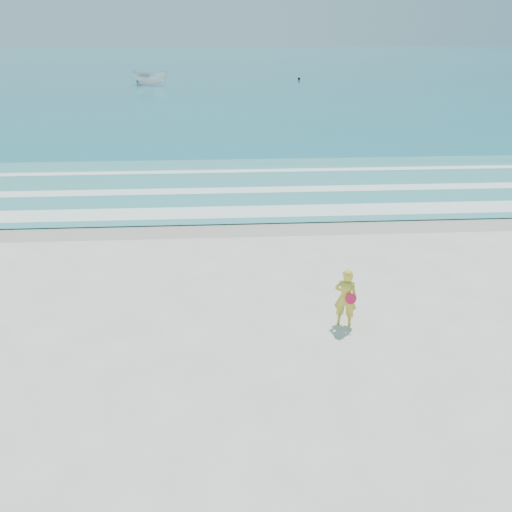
{
  "coord_description": "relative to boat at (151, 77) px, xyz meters",
  "views": [
    {
      "loc": [
        -0.51,
        -8.33,
        6.65
      ],
      "look_at": [
        0.24,
        4.0,
        1.0
      ],
      "focal_mm": 35.0,
      "sensor_mm": 36.0,
      "label": 1
    }
  ],
  "objects": [
    {
      "name": "woman",
      "position": [
        12.09,
        -57.5,
        -0.23
      ],
      "size": [
        0.64,
        0.53,
        1.51
      ],
      "color": "gold",
      "rests_on": "ground"
    },
    {
      "name": "wet_sand",
      "position": [
        9.8,
        -50.51,
        -0.98
      ],
      "size": [
        400.0,
        2.4,
        0.0
      ],
      "primitive_type": "cube",
      "color": "#B2A893",
      "rests_on": "ground"
    },
    {
      "name": "ocean",
      "position": [
        9.8,
        45.49,
        -0.96
      ],
      "size": [
        400.0,
        190.0,
        0.04
      ],
      "primitive_type": "cube",
      "color": "#19727F",
      "rests_on": "ground"
    },
    {
      "name": "foam_mid",
      "position": [
        9.8,
        -46.31,
        -0.93
      ],
      "size": [
        400.0,
        0.9,
        0.01
      ],
      "primitive_type": "cube",
      "color": "white",
      "rests_on": "shallow"
    },
    {
      "name": "ground",
      "position": [
        9.8,
        -59.51,
        -0.98
      ],
      "size": [
        400.0,
        400.0,
        0.0
      ],
      "primitive_type": "plane",
      "color": "silver",
      "rests_on": "ground"
    },
    {
      "name": "foam_near",
      "position": [
        9.8,
        -49.21,
        -0.93
      ],
      "size": [
        400.0,
        1.4,
        0.01
      ],
      "primitive_type": "cube",
      "color": "white",
      "rests_on": "shallow"
    },
    {
      "name": "foam_far",
      "position": [
        9.8,
        -43.01,
        -0.93
      ],
      "size": [
        400.0,
        0.6,
        0.01
      ],
      "primitive_type": "cube",
      "color": "white",
      "rests_on": "shallow"
    },
    {
      "name": "boat",
      "position": [
        0.0,
        0.0,
        0.0
      ],
      "size": [
        5.22,
        3.57,
        1.89
      ],
      "primitive_type": "imported",
      "rotation": [
        0.0,
        0.0,
        1.18
      ],
      "color": "silver",
      "rests_on": "ocean"
    },
    {
      "name": "shallow",
      "position": [
        9.8,
        -45.51,
        -0.94
      ],
      "size": [
        400.0,
        10.0,
        0.01
      ],
      "primitive_type": "cube",
      "color": "#59B7AD",
      "rests_on": "ocean"
    },
    {
      "name": "buoy",
      "position": [
        19.84,
        5.48,
        -0.75
      ],
      "size": [
        0.39,
        0.39,
        0.39
      ],
      "primitive_type": "sphere",
      "color": "black",
      "rests_on": "ocean"
    }
  ]
}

